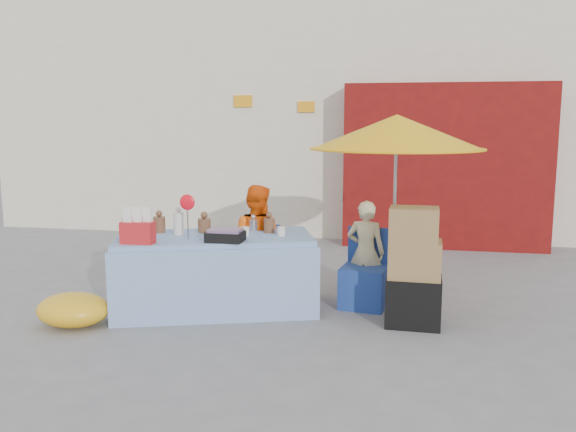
% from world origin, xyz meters
% --- Properties ---
extents(ground, '(80.00, 80.00, 0.00)m').
position_xyz_m(ground, '(0.00, 0.00, 0.00)').
color(ground, slate).
rests_on(ground, ground).
extents(backdrop, '(14.00, 8.00, 7.80)m').
position_xyz_m(backdrop, '(0.52, 7.52, 3.10)').
color(backdrop, silver).
rests_on(backdrop, ground).
extents(market_table, '(2.32, 1.60, 1.28)m').
position_xyz_m(market_table, '(-0.40, 0.30, 0.42)').
color(market_table, '#8BB0DF').
rests_on(market_table, ground).
extents(chair_left, '(0.55, 0.54, 0.85)m').
position_xyz_m(chair_left, '(-0.07, 0.71, 0.26)').
color(chair_left, navy).
rests_on(chair_left, ground).
extents(chair_right, '(0.55, 0.54, 0.85)m').
position_xyz_m(chair_right, '(1.18, 0.71, 0.26)').
color(chair_right, navy).
rests_on(chair_right, ground).
extents(vendor_orange, '(0.71, 0.59, 1.31)m').
position_xyz_m(vendor_orange, '(-0.08, 0.85, 0.65)').
color(vendor_orange, '#FF5C0D').
rests_on(vendor_orange, ground).
extents(vendor_beige, '(0.46, 0.34, 1.16)m').
position_xyz_m(vendor_beige, '(1.17, 0.85, 0.58)').
color(vendor_beige, beige).
rests_on(vendor_beige, ground).
extents(umbrella, '(1.90, 1.90, 2.09)m').
position_xyz_m(umbrella, '(1.47, 1.00, 1.89)').
color(umbrella, gray).
rests_on(umbrella, ground).
extents(box_stack, '(0.55, 0.46, 1.19)m').
position_xyz_m(box_stack, '(1.69, 0.19, 0.55)').
color(box_stack, black).
rests_on(box_stack, ground).
extents(tarp_bundle, '(0.85, 0.74, 0.33)m').
position_xyz_m(tarp_bundle, '(-1.62, -0.49, 0.17)').
color(tarp_bundle, '#EFA919').
rests_on(tarp_bundle, ground).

